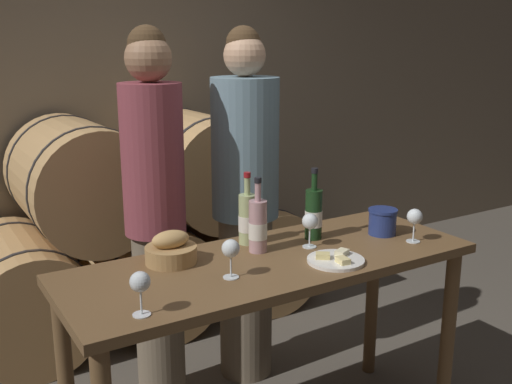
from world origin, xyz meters
The scene contains 15 objects.
stone_wall_back centered at (0.00, 2.02, 1.60)m, with size 10.00×0.12×3.20m.
barrel_stack centered at (0.00, 1.46, 0.59)m, with size 2.17×0.88×1.31m.
tasting_table centered at (0.00, 0.00, 0.76)m, with size 1.71×0.63×0.88m.
person_left centered at (-0.26, 0.60, 0.96)m, with size 0.28×0.28×1.81m.
person_right centered at (0.23, 0.60, 0.93)m, with size 0.34×0.34×1.81m.
wine_bottle_red centered at (0.29, 0.11, 1.00)m, with size 0.08×0.08×0.32m.
wine_bottle_white centered at (0.01, 0.21, 1.00)m, with size 0.08×0.08×0.32m.
wine_bottle_rose centered at (-0.01, 0.10, 1.00)m, with size 0.08×0.08×0.32m.
blue_crock centered at (0.60, 0.00, 0.95)m, with size 0.13×0.13×0.12m.
bread_basket centered at (-0.37, 0.17, 0.94)m, with size 0.21×0.21×0.13m.
cheese_plate centered at (0.19, -0.17, 0.89)m, with size 0.23×0.23×0.04m.
wine_glass_far_left centered at (-0.64, -0.21, 0.99)m, with size 0.07×0.07×0.15m.
wine_glass_left centered at (-0.24, -0.09, 0.99)m, with size 0.07×0.07×0.15m.
wine_glass_center centered at (0.21, 0.03, 0.99)m, with size 0.07×0.07×0.15m.
wine_glass_right centered at (0.64, -0.15, 0.99)m, with size 0.07×0.07×0.15m.
Camera 1 is at (-1.24, -1.91, 1.75)m, focal length 42.00 mm.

